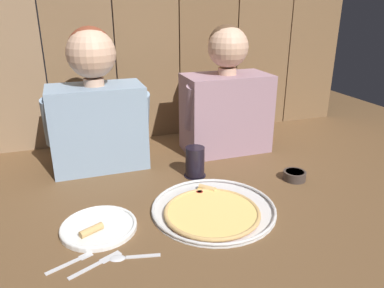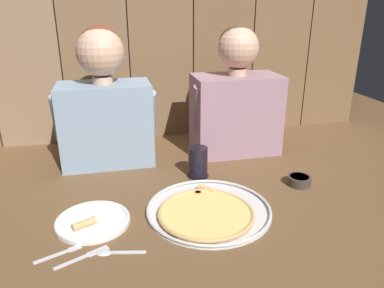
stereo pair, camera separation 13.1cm
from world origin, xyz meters
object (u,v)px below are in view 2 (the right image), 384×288
at_px(pizza_tray, 207,211).
at_px(diner_right, 236,99).
at_px(dipping_bowl, 299,180).
at_px(diner_left, 105,103).
at_px(dinner_plate, 93,221).
at_px(drinking_glass, 198,162).

bearing_deg(pizza_tray, diner_right, 62.19).
distance_m(dipping_bowl, diner_left, 0.84).
height_order(dinner_plate, dipping_bowl, same).
bearing_deg(drinking_glass, dinner_plate, -147.51).
height_order(drinking_glass, dipping_bowl, drinking_glass).
relative_size(drinking_glass, diner_right, 0.21).
bearing_deg(pizza_tray, dipping_bowl, 17.03).
xyz_separation_m(pizza_tray, diner_left, (-0.31, 0.51, 0.25)).
height_order(drinking_glass, diner_right, diner_right).
xyz_separation_m(drinking_glass, diner_left, (-0.34, 0.23, 0.20)).
xyz_separation_m(diner_left, diner_right, (0.57, -0.00, -0.01)).
xyz_separation_m(drinking_glass, diner_right, (0.23, 0.23, 0.19)).
xyz_separation_m(dipping_bowl, diner_left, (-0.70, 0.39, 0.24)).
bearing_deg(dinner_plate, dipping_bowl, 7.28).
bearing_deg(dinner_plate, diner_right, 37.32).
height_order(pizza_tray, diner_right, diner_right).
distance_m(pizza_tray, dipping_bowl, 0.41).
bearing_deg(diner_left, dinner_plate, -97.27).
relative_size(diner_left, diner_right, 1.01).
bearing_deg(drinking_glass, diner_left, 146.46).
bearing_deg(diner_right, diner_left, 179.95).
bearing_deg(dinner_plate, drinking_glass, 32.49).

